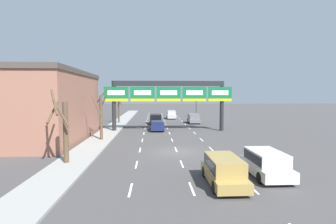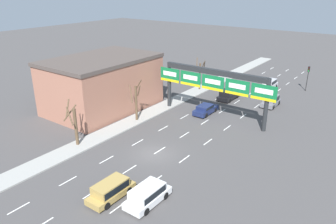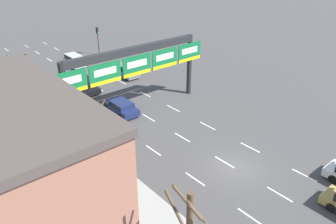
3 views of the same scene
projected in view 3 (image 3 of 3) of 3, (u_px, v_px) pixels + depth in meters
ground_plane at (234, 168)px, 25.42m from camera, size 220.00×220.00×0.00m
sidewalk_left at (153, 216)px, 20.76m from camera, size 2.80×110.00×0.15m
lane_dashes at (134, 109)px, 34.61m from camera, size 6.72×67.00×0.01m
sign_gantry at (135, 63)px, 31.85m from camera, size 17.34×0.70×6.88m
suv_black at (84, 84)px, 38.58m from camera, size 1.99×4.66×1.66m
suv_grey at (126, 70)px, 43.03m from camera, size 1.89×3.98×1.66m
car_navy at (121, 107)px, 33.55m from camera, size 1.85×4.44×1.34m
suv_silver at (74, 60)px, 46.89m from camera, size 1.80×3.99×1.69m
traffic_light_near_gantry at (98, 35)px, 50.91m from camera, size 0.30×0.35×4.31m
tree_bare_closest at (104, 139)px, 23.68m from camera, size 1.67×1.68×5.59m
tree_bare_second at (21, 76)px, 35.06m from camera, size 1.95×1.95×5.48m
tree_bare_third at (189, 222)px, 16.74m from camera, size 1.61×2.11×5.31m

